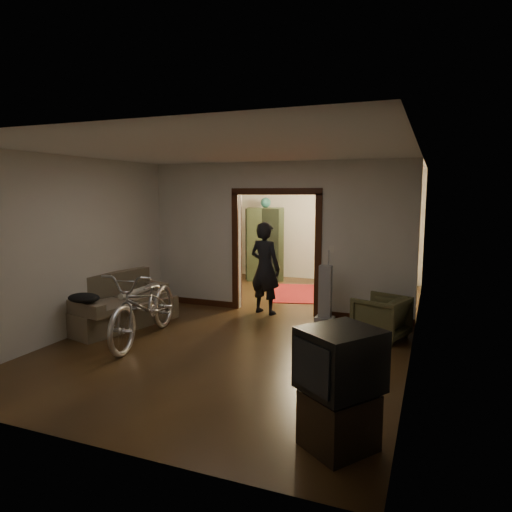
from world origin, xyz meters
The scene contains 24 objects.
floor centered at (0.00, 0.00, 0.00)m, with size 5.00×8.50×0.01m, color #301E0F.
ceiling centered at (0.00, 0.00, 2.80)m, with size 5.00×8.50×0.01m, color white.
wall_back centered at (0.00, 4.25, 1.40)m, with size 5.00×0.02×2.80m, color beige.
wall_left centered at (-2.50, 0.00, 1.40)m, with size 0.02×8.50×2.80m, color beige.
wall_right centered at (2.50, 0.00, 1.40)m, with size 0.02×8.50×2.80m, color beige.
partition_wall centered at (0.00, 0.75, 1.40)m, with size 5.00×0.14×2.80m, color beige.
door_casing centered at (0.00, 0.75, 1.10)m, with size 1.74×0.20×2.32m, color black.
far_window centered at (0.70, 4.21, 1.55)m, with size 0.98×0.06×1.28m, color black.
chandelier centered at (0.00, 2.50, 2.35)m, with size 0.24×0.24×0.24m, color #FFE0A5.
light_switch centered at (1.05, 0.68, 1.25)m, with size 0.08×0.01×0.12m, color silver.
sofa centered at (-2.15, -1.08, 0.43)m, with size 0.85×1.88×0.86m, color brown.
rolled_paper centered at (-2.05, -0.78, 0.53)m, with size 0.11×0.11×0.85m, color beige.
jacket centered at (-2.10, -1.99, 0.68)m, with size 0.51×0.38×0.15m, color black.
bicycle centered at (-1.29, -1.60, 0.55)m, with size 0.74×2.11×1.11m, color silver.
armchair centered at (2.02, -0.16, 0.33)m, with size 0.71×0.73×0.67m, color #4A4829.
tv_stand centered at (2.03, -3.47, 0.25)m, with size 0.56×0.51×0.51m, color black.
crt_tv centered at (2.03, -3.47, 0.81)m, with size 0.63×0.56×0.54m, color black.
vacuum centered at (1.05, 0.26, 0.51)m, with size 0.31×0.25×1.02m, color gray.
person centered at (-0.16, 0.56, 0.86)m, with size 0.62×0.41×1.71m, color black.
oriental_rug centered at (0.12, 2.45, 0.01)m, with size 1.48×1.94×0.01m, color maroon.
locker centered at (-1.30, 3.67, 0.93)m, with size 0.93×0.52×1.86m, color #28321E.
globe centered at (-1.30, 3.67, 1.94)m, with size 0.26×0.26×0.26m, color #1E5972.
desk centered at (1.26, 3.72, 0.33)m, with size 0.88×0.49×0.65m, color black.
desk_chair centered at (0.55, 3.37, 0.42)m, with size 0.37×0.37×0.84m, color black.
Camera 1 is at (2.73, -7.24, 2.24)m, focal length 32.00 mm.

